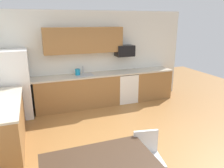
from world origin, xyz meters
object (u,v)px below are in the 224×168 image
(dining_table, at_px, (100,168))
(refrigerator, at_px, (14,85))
(microwave, at_px, (125,51))
(chair_near_table, at_px, (147,155))
(kettle, at_px, (78,72))
(oven_range, at_px, (125,87))

(dining_table, bearing_deg, refrigerator, 107.48)
(microwave, relative_size, dining_table, 0.39)
(dining_table, height_order, chair_near_table, chair_near_table)
(refrigerator, xyz_separation_m, kettle, (1.65, 0.13, 0.15))
(refrigerator, distance_m, microwave, 3.18)
(refrigerator, distance_m, dining_table, 3.79)
(oven_range, relative_size, chair_near_table, 1.07)
(oven_range, distance_m, microwave, 1.10)
(oven_range, height_order, dining_table, oven_range)
(chair_near_table, height_order, kettle, kettle)
(microwave, bearing_deg, chair_near_table, -107.99)
(dining_table, bearing_deg, microwave, 62.59)
(refrigerator, relative_size, dining_table, 1.24)
(oven_range, height_order, chair_near_table, oven_range)
(chair_near_table, xyz_separation_m, kettle, (-0.31, 3.46, 0.52))
(refrigerator, relative_size, kettle, 8.71)
(chair_near_table, bearing_deg, oven_range, 71.52)
(refrigerator, height_order, oven_range, refrigerator)
(dining_table, height_order, kettle, kettle)
(dining_table, relative_size, kettle, 7.00)
(refrigerator, xyz_separation_m, microwave, (3.10, 0.18, 0.68))
(refrigerator, bearing_deg, microwave, 3.32)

